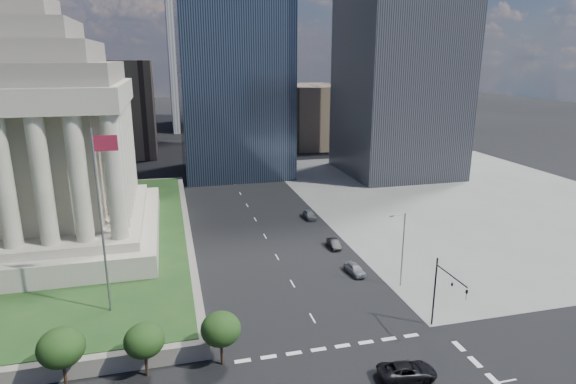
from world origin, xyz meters
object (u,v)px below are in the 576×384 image
object	(u,v)px
street_lamp_north	(402,245)
parked_sedan_near	(355,269)
parked_sedan_mid	(334,244)
pickup_truck	(407,371)
parked_sedan_far	(309,215)
war_memorial	(23,112)
traffic_signal_ne	(445,289)
flagpole	(102,213)

from	to	relation	value
street_lamp_north	parked_sedan_near	bearing A→B (deg)	131.42
parked_sedan_near	parked_sedan_mid	bearing A→B (deg)	81.61
pickup_truck	parked_sedan_far	world-z (taller)	pickup_truck
war_memorial	pickup_truck	bearing A→B (deg)	-45.72
traffic_signal_ne	street_lamp_north	bearing A→B (deg)	85.81
pickup_truck	parked_sedan_far	bearing A→B (deg)	1.38
traffic_signal_ne	pickup_truck	world-z (taller)	traffic_signal_ne
war_memorial	street_lamp_north	world-z (taller)	war_memorial
war_memorial	flagpole	size ratio (longest dim) A/B	1.95
pickup_truck	parked_sedan_far	xyz separation A→B (m)	(4.48, 46.38, -0.01)
flagpole	pickup_truck	distance (m)	34.03
war_memorial	traffic_signal_ne	world-z (taller)	war_memorial
parked_sedan_mid	parked_sedan_far	size ratio (longest dim) A/B	0.90
parked_sedan_mid	flagpole	bearing A→B (deg)	-150.84
street_lamp_north	parked_sedan_near	size ratio (longest dim) A/B	2.37
traffic_signal_ne	flagpole	bearing A→B (deg)	163.29
pickup_truck	parked_sedan_mid	xyz separation A→B (m)	(4.12, 31.86, -0.11)
war_memorial	parked_sedan_mid	bearing A→B (deg)	-11.04
flagpole	street_lamp_north	distance (m)	35.95
flagpole	traffic_signal_ne	bearing A→B (deg)	-16.71
war_memorial	flagpole	bearing A→B (deg)	-63.11
traffic_signal_ne	parked_sedan_near	size ratio (longest dim) A/B	1.89
street_lamp_north	traffic_signal_ne	bearing A→B (deg)	-94.19
traffic_signal_ne	parked_sedan_near	bearing A→B (deg)	101.98
war_memorial	parked_sedan_near	xyz separation A→B (m)	(43.08, -18.18, -20.68)
traffic_signal_ne	street_lamp_north	distance (m)	11.34
flagpole	street_lamp_north	xyz separation A→B (m)	(35.16, 1.00, -7.45)
pickup_truck	parked_sedan_mid	bearing A→B (deg)	-0.47
pickup_truck	parked_sedan_far	distance (m)	46.59
flagpole	pickup_truck	xyz separation A→B (m)	(27.17, -16.34, -12.35)
street_lamp_north	parked_sedan_mid	world-z (taller)	street_lamp_north
street_lamp_north	pickup_truck	bearing A→B (deg)	-114.73
traffic_signal_ne	pickup_truck	xyz separation A→B (m)	(-7.16, -6.04, -4.49)
parked_sedan_near	flagpole	bearing A→B (deg)	-175.49
street_lamp_north	parked_sedan_mid	distance (m)	15.84
flagpole	parked_sedan_near	world-z (taller)	flagpole
parked_sedan_mid	traffic_signal_ne	bearing A→B (deg)	-80.51
street_lamp_north	pickup_truck	distance (m)	19.71
parked_sedan_far	traffic_signal_ne	bearing A→B (deg)	-85.52
parked_sedan_mid	parked_sedan_far	bearing A→B (deg)	91.35
flagpole	parked_sedan_mid	distance (m)	37.08
flagpole	street_lamp_north	world-z (taller)	flagpole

